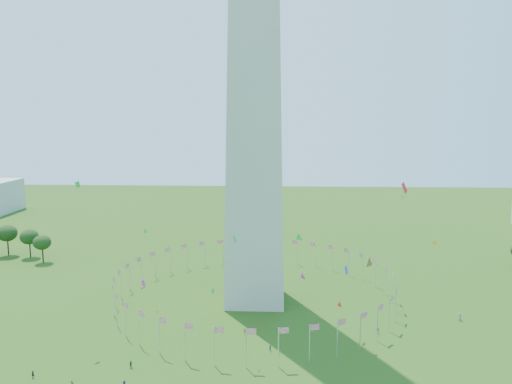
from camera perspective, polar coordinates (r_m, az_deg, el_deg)
washington_monument at (r=143.84m, az=-0.10°, el=21.03°), size 16.80×16.80×169.00m
flag_ring at (r=148.55m, az=-0.10°, el=-10.68°), size 80.24×80.24×9.00m
kites_aloft at (r=117.64m, az=4.77°, el=-7.38°), size 93.76×54.38×36.54m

